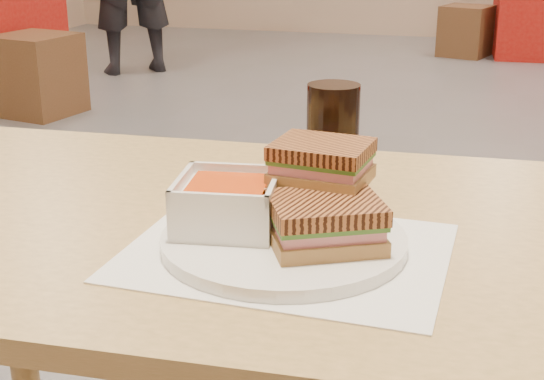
% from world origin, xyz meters
% --- Properties ---
extents(main_table, '(1.22, 0.74, 0.75)m').
position_xyz_m(main_table, '(-0.05, -1.93, 0.64)').
color(main_table, tan).
rests_on(main_table, ground).
extents(tray_liner, '(0.39, 0.31, 0.00)m').
position_xyz_m(tray_liner, '(0.03, -2.02, 0.75)').
color(tray_liner, white).
rests_on(tray_liner, main_table).
extents(plate, '(0.29, 0.29, 0.02)m').
position_xyz_m(plate, '(0.03, -2.01, 0.76)').
color(plate, white).
rests_on(plate, tray_liner).
extents(soup_bowl, '(0.13, 0.13, 0.06)m').
position_xyz_m(soup_bowl, '(-0.05, -2.00, 0.80)').
color(soup_bowl, white).
rests_on(soup_bowl, plate).
extents(panini_lower, '(0.16, 0.15, 0.06)m').
position_xyz_m(panini_lower, '(0.08, -2.02, 0.80)').
color(panini_lower, '#AB7A4C').
rests_on(panini_lower, plate).
extents(panini_upper, '(0.12, 0.11, 0.05)m').
position_xyz_m(panini_upper, '(0.06, -1.95, 0.84)').
color(panini_upper, '#AB7A4C').
rests_on(panini_upper, panini_lower).
extents(cola_glass, '(0.07, 0.07, 0.16)m').
position_xyz_m(cola_glass, '(0.04, -1.80, 0.83)').
color(cola_glass, black).
rests_on(cola_glass, main_table).
extents(bg_chair_0r, '(0.50, 0.50, 0.47)m').
position_xyz_m(bg_chair_0r, '(-2.30, 1.21, 0.24)').
color(bg_chair_0r, brown).
rests_on(bg_chair_0r, ground).
extents(bg_chair_2l, '(0.47, 0.47, 0.42)m').
position_xyz_m(bg_chair_2l, '(0.10, 3.97, 0.21)').
color(bg_chair_2l, brown).
rests_on(bg_chair_2l, ground).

